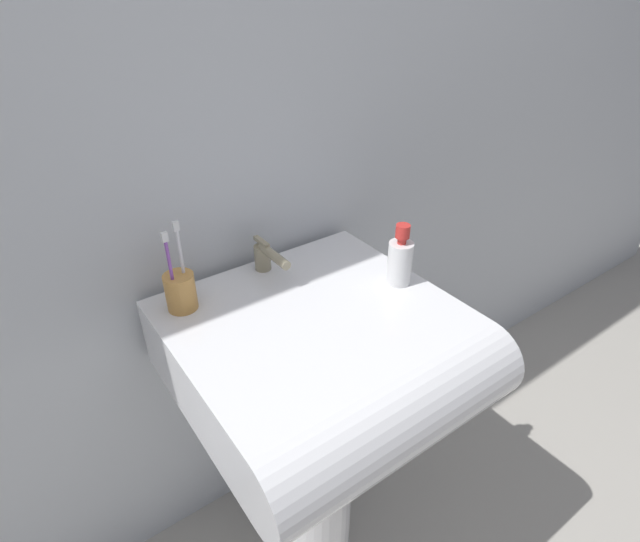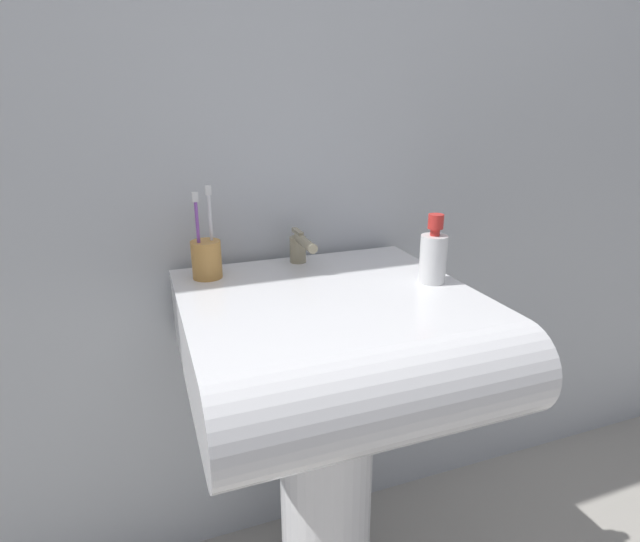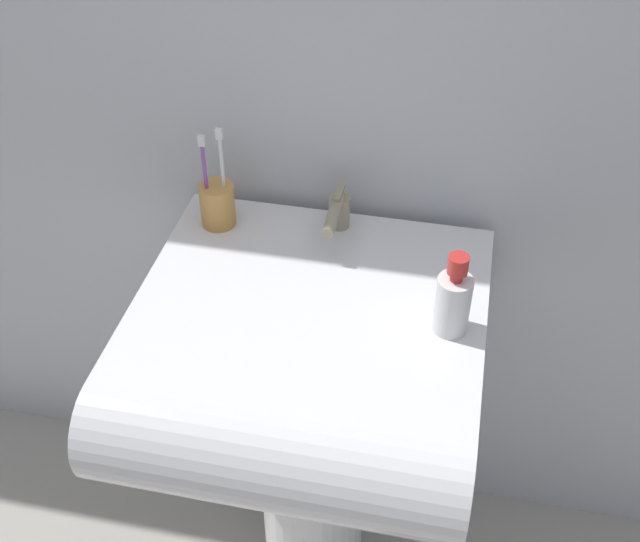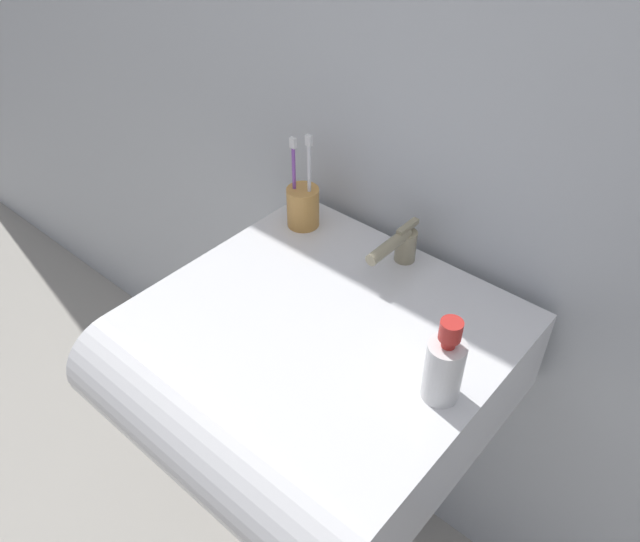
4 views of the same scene
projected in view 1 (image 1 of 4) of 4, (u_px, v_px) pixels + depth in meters
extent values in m
plane|color=#ADA89E|center=(313.00, 534.00, 1.50)|extent=(6.00, 6.00, 0.00)
cube|color=silver|center=(230.00, 106.00, 1.07)|extent=(5.00, 0.05, 2.40)
cylinder|color=white|center=(313.00, 464.00, 1.33)|extent=(0.21, 0.21, 0.66)
cube|color=white|center=(311.00, 343.00, 1.11)|extent=(0.58, 0.51, 0.17)
cylinder|color=white|center=(388.00, 415.00, 0.93)|extent=(0.58, 0.17, 0.17)
cylinder|color=tan|center=(263.00, 258.00, 1.19)|extent=(0.04, 0.04, 0.06)
cylinder|color=tan|center=(274.00, 256.00, 1.14)|extent=(0.02, 0.11, 0.02)
cube|color=tan|center=(261.00, 242.00, 1.17)|extent=(0.01, 0.06, 0.01)
cylinder|color=#D19347|center=(181.00, 292.00, 1.05)|extent=(0.06, 0.06, 0.08)
cylinder|color=purple|center=(172.00, 275.00, 1.01)|extent=(0.01, 0.01, 0.16)
cube|color=white|center=(165.00, 237.00, 0.96)|extent=(0.01, 0.01, 0.02)
cylinder|color=white|center=(183.00, 266.00, 1.03)|extent=(0.01, 0.01, 0.17)
cube|color=white|center=(176.00, 226.00, 0.98)|extent=(0.01, 0.01, 0.02)
cylinder|color=white|center=(400.00, 263.00, 1.13)|extent=(0.06, 0.06, 0.10)
cylinder|color=red|center=(402.00, 240.00, 1.10)|extent=(0.02, 0.02, 0.01)
cylinder|color=red|center=(403.00, 231.00, 1.09)|extent=(0.03, 0.03, 0.03)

